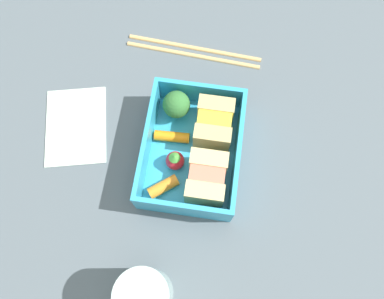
{
  "coord_description": "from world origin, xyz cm",
  "views": [
    {
      "loc": [
        16.36,
        2.37,
        50.84
      ],
      "look_at": [
        0.0,
        0.0,
        2.7
      ],
      "focal_mm": 35.0,
      "sensor_mm": 36.0,
      "label": 1
    }
  ],
  "objects_px": {
    "chopstick_pair": "(194,51)",
    "folded_napkin": "(76,126)",
    "drinking_glass": "(145,295)",
    "broccoli_floret": "(176,105)",
    "carrot_stick_far_left": "(172,137)",
    "strawberry_far_left": "(175,160)",
    "sandwich_left": "(214,124)",
    "sandwich_center_left": "(207,178)",
    "carrot_stick_left": "(163,187)"
  },
  "relations": [
    {
      "from": "carrot_stick_left",
      "to": "strawberry_far_left",
      "type": "bearing_deg",
      "value": 164.22
    },
    {
      "from": "sandwich_left",
      "to": "folded_napkin",
      "type": "height_order",
      "value": "sandwich_left"
    },
    {
      "from": "sandwich_left",
      "to": "drinking_glass",
      "type": "distance_m",
      "value": 0.23
    },
    {
      "from": "broccoli_floret",
      "to": "folded_napkin",
      "type": "relative_size",
      "value": 0.38
    },
    {
      "from": "broccoli_floret",
      "to": "strawberry_far_left",
      "type": "bearing_deg",
      "value": 7.25
    },
    {
      "from": "drinking_glass",
      "to": "folded_napkin",
      "type": "xyz_separation_m",
      "value": [
        -0.21,
        -0.15,
        -0.04
      ]
    },
    {
      "from": "carrot_stick_far_left",
      "to": "strawberry_far_left",
      "type": "xyz_separation_m",
      "value": [
        0.04,
        0.01,
        0.01
      ]
    },
    {
      "from": "sandwich_center_left",
      "to": "drinking_glass",
      "type": "relative_size",
      "value": 0.72
    },
    {
      "from": "sandwich_left",
      "to": "broccoli_floret",
      "type": "bearing_deg",
      "value": -109.64
    },
    {
      "from": "sandwich_left",
      "to": "broccoli_floret",
      "type": "distance_m",
      "value": 0.06
    },
    {
      "from": "carrot_stick_far_left",
      "to": "chopstick_pair",
      "type": "xyz_separation_m",
      "value": [
        -0.15,
        0.01,
        -0.02
      ]
    },
    {
      "from": "carrot_stick_far_left",
      "to": "broccoli_floret",
      "type": "bearing_deg",
      "value": 179.13
    },
    {
      "from": "sandwich_left",
      "to": "carrot_stick_left",
      "type": "relative_size",
      "value": 1.55
    },
    {
      "from": "carrot_stick_left",
      "to": "chopstick_pair",
      "type": "xyz_separation_m",
      "value": [
        -0.23,
        0.01,
        -0.02
      ]
    },
    {
      "from": "sandwich_left",
      "to": "carrot_stick_left",
      "type": "bearing_deg",
      "value": -30.78
    },
    {
      "from": "strawberry_far_left",
      "to": "sandwich_left",
      "type": "bearing_deg",
      "value": 141.47
    },
    {
      "from": "folded_napkin",
      "to": "carrot_stick_far_left",
      "type": "bearing_deg",
      "value": 88.68
    },
    {
      "from": "sandwich_left",
      "to": "drinking_glass",
      "type": "relative_size",
      "value": 0.72
    },
    {
      "from": "sandwich_center_left",
      "to": "strawberry_far_left",
      "type": "distance_m",
      "value": 0.05
    },
    {
      "from": "carrot_stick_far_left",
      "to": "chopstick_pair",
      "type": "height_order",
      "value": "carrot_stick_far_left"
    },
    {
      "from": "sandwich_left",
      "to": "strawberry_far_left",
      "type": "height_order",
      "value": "sandwich_left"
    },
    {
      "from": "sandwich_center_left",
      "to": "folded_napkin",
      "type": "xyz_separation_m",
      "value": [
        -0.06,
        -0.2,
        -0.03
      ]
    },
    {
      "from": "chopstick_pair",
      "to": "drinking_glass",
      "type": "distance_m",
      "value": 0.36
    },
    {
      "from": "carrot_stick_far_left",
      "to": "carrot_stick_left",
      "type": "xyz_separation_m",
      "value": [
        0.07,
        0.0,
        0.0
      ]
    },
    {
      "from": "sandwich_left",
      "to": "sandwich_center_left",
      "type": "relative_size",
      "value": 1.0
    },
    {
      "from": "broccoli_floret",
      "to": "chopstick_pair",
      "type": "bearing_deg",
      "value": 175.7
    },
    {
      "from": "carrot_stick_left",
      "to": "carrot_stick_far_left",
      "type": "bearing_deg",
      "value": -179.96
    },
    {
      "from": "sandwich_left",
      "to": "drinking_glass",
      "type": "bearing_deg",
      "value": -12.81
    },
    {
      "from": "broccoli_floret",
      "to": "chopstick_pair",
      "type": "height_order",
      "value": "broccoli_floret"
    },
    {
      "from": "sandwich_left",
      "to": "chopstick_pair",
      "type": "height_order",
      "value": "sandwich_left"
    },
    {
      "from": "broccoli_floret",
      "to": "carrot_stick_far_left",
      "type": "bearing_deg",
      "value": -0.87
    },
    {
      "from": "broccoli_floret",
      "to": "carrot_stick_far_left",
      "type": "height_order",
      "value": "broccoli_floret"
    },
    {
      "from": "carrot_stick_left",
      "to": "drinking_glass",
      "type": "bearing_deg",
      "value": 1.63
    },
    {
      "from": "carrot_stick_left",
      "to": "drinking_glass",
      "type": "relative_size",
      "value": 0.47
    },
    {
      "from": "folded_napkin",
      "to": "drinking_glass",
      "type": "bearing_deg",
      "value": 35.14
    },
    {
      "from": "carrot_stick_left",
      "to": "drinking_glass",
      "type": "xyz_separation_m",
      "value": [
        0.13,
        0.0,
        0.02
      ]
    },
    {
      "from": "sandwich_left",
      "to": "folded_napkin",
      "type": "relative_size",
      "value": 0.54
    },
    {
      "from": "sandwich_left",
      "to": "chopstick_pair",
      "type": "bearing_deg",
      "value": -160.59
    },
    {
      "from": "broccoli_floret",
      "to": "drinking_glass",
      "type": "height_order",
      "value": "drinking_glass"
    },
    {
      "from": "sandwich_left",
      "to": "broccoli_floret",
      "type": "relative_size",
      "value": 1.4
    },
    {
      "from": "drinking_glass",
      "to": "folded_napkin",
      "type": "bearing_deg",
      "value": -144.86
    },
    {
      "from": "chopstick_pair",
      "to": "folded_napkin",
      "type": "height_order",
      "value": "chopstick_pair"
    },
    {
      "from": "carrot_stick_far_left",
      "to": "folded_napkin",
      "type": "bearing_deg",
      "value": -91.32
    },
    {
      "from": "chopstick_pair",
      "to": "drinking_glass",
      "type": "bearing_deg",
      "value": -0.83
    },
    {
      "from": "broccoli_floret",
      "to": "strawberry_far_left",
      "type": "height_order",
      "value": "broccoli_floret"
    },
    {
      "from": "broccoli_floret",
      "to": "strawberry_far_left",
      "type": "distance_m",
      "value": 0.08
    },
    {
      "from": "carrot_stick_far_left",
      "to": "carrot_stick_left",
      "type": "bearing_deg",
      "value": 0.04
    },
    {
      "from": "sandwich_left",
      "to": "folded_napkin",
      "type": "distance_m",
      "value": 0.2
    },
    {
      "from": "sandwich_center_left",
      "to": "chopstick_pair",
      "type": "xyz_separation_m",
      "value": [
        -0.21,
        -0.05,
        -0.03
      ]
    },
    {
      "from": "carrot_stick_left",
      "to": "sandwich_center_left",
      "type": "bearing_deg",
      "value": 106.4
    }
  ]
}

